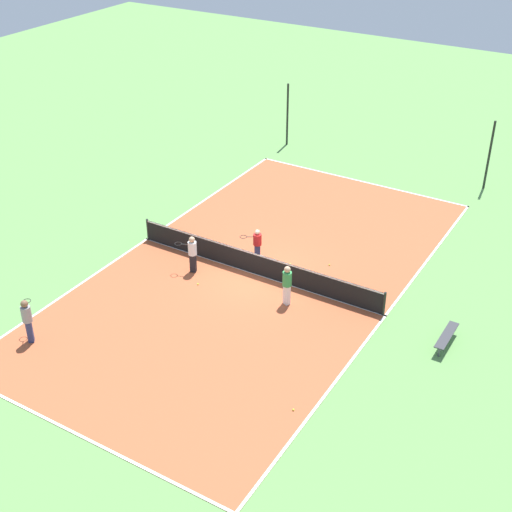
# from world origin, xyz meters

# --- Properties ---
(ground_plane) EXTENTS (80.00, 80.00, 0.00)m
(ground_plane) POSITION_xyz_m (0.00, 0.00, 0.00)
(ground_plane) COLOR #60934C
(court_surface) EXTENTS (11.65, 21.52, 0.02)m
(court_surface) POSITION_xyz_m (0.00, 0.00, 0.01)
(court_surface) COLOR #B75633
(court_surface) RESTS_ON ground_plane
(tennis_net) EXTENTS (11.45, 0.10, 1.03)m
(tennis_net) POSITION_xyz_m (0.00, 0.00, 0.55)
(tennis_net) COLOR black
(tennis_net) RESTS_ON court_surface
(bench) EXTENTS (0.36, 1.80, 0.45)m
(bench) POSITION_xyz_m (8.30, -0.54, 0.39)
(bench) COLOR #333338
(bench) RESTS_ON ground_plane
(player_near_white) EXTENTS (0.99, 0.62, 1.67)m
(player_near_white) POSITION_xyz_m (-2.37, -1.18, 0.98)
(player_near_white) COLOR black
(player_near_white) RESTS_ON court_surface
(player_baseline_gray) EXTENTS (0.88, 0.91, 1.78)m
(player_baseline_gray) POSITION_xyz_m (-4.66, -8.08, 1.05)
(player_baseline_gray) COLOR navy
(player_baseline_gray) RESTS_ON court_surface
(player_coach_red) EXTENTS (0.97, 0.76, 1.44)m
(player_coach_red) POSITION_xyz_m (-0.58, 1.06, 0.83)
(player_coach_red) COLOR navy
(player_coach_red) RESTS_ON court_surface
(player_far_green) EXTENTS (0.49, 0.49, 1.71)m
(player_far_green) POSITION_xyz_m (2.14, -1.24, 1.00)
(player_far_green) COLOR white
(player_far_green) RESTS_ON court_surface
(tennis_ball_near_net) EXTENTS (0.07, 0.07, 0.07)m
(tennis_ball_near_net) POSITION_xyz_m (2.34, 2.18, 0.06)
(tennis_ball_near_net) COLOR #CCE033
(tennis_ball_near_net) RESTS_ON court_surface
(tennis_ball_left_sideline) EXTENTS (0.07, 0.07, 0.07)m
(tennis_ball_left_sideline) POSITION_xyz_m (0.87, 1.38, 0.06)
(tennis_ball_left_sideline) COLOR #CCE033
(tennis_ball_left_sideline) RESTS_ON court_surface
(tennis_ball_right_alley) EXTENTS (0.07, 0.07, 0.07)m
(tennis_ball_right_alley) POSITION_xyz_m (-1.61, -1.92, 0.06)
(tennis_ball_right_alley) COLOR #CCE033
(tennis_ball_right_alley) RESTS_ON court_surface
(tennis_ball_far_baseline) EXTENTS (0.07, 0.07, 0.07)m
(tennis_ball_far_baseline) POSITION_xyz_m (5.22, -6.37, 0.06)
(tennis_ball_far_baseline) COLOR #CCE033
(tennis_ball_far_baseline) RESTS_ON court_surface
(fence_post_back_left) EXTENTS (0.12, 0.12, 3.65)m
(fence_post_back_left) POSITION_xyz_m (-5.82, 13.23, 1.83)
(fence_post_back_left) COLOR black
(fence_post_back_left) RESTS_ON ground_plane
(fence_post_back_right) EXTENTS (0.12, 0.12, 3.65)m
(fence_post_back_right) POSITION_xyz_m (5.82, 13.23, 1.83)
(fence_post_back_right) COLOR black
(fence_post_back_right) RESTS_ON ground_plane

